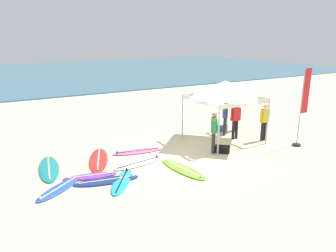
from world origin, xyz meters
TOP-DOWN VIEW (x-y plane):
  - ground_plane at (0.00, 0.00)m, footprint 80.00×80.00m
  - sea at (0.00, 33.09)m, footprint 80.00×36.00m
  - canopy_tent at (2.38, 0.62)m, footprint 2.81×2.81m
  - surfboard_purple at (-4.07, -0.27)m, footprint 1.86×0.86m
  - surfboard_white at (-2.15, -0.04)m, footprint 2.15×0.86m
  - surfboard_pink at (-1.67, 1.14)m, footprint 2.14×0.89m
  - surfboard_red at (-3.34, 1.05)m, footprint 1.51×2.64m
  - surfboard_cyan at (-3.26, -1.17)m, footprint 1.55×1.93m
  - surfboard_teal at (-5.16, 1.12)m, footprint 1.03×2.60m
  - surfboard_lime at (-0.99, -1.32)m, footprint 0.93×2.36m
  - surfboard_blue at (-5.18, -0.69)m, footprint 1.80×1.55m
  - surfboard_navy at (-3.67, -0.88)m, footprint 2.20×0.96m
  - person_yellow at (4.00, -0.29)m, footprint 0.55×0.24m
  - person_red at (3.03, 0.55)m, footprint 0.55×0.26m
  - person_green at (1.02, -0.44)m, footprint 0.38×0.48m
  - person_blue at (2.99, 1.24)m, footprint 0.42×0.41m
  - person_grey at (3.94, 1.53)m, footprint 0.44×0.40m
  - banner_flag at (4.84, -1.56)m, footprint 0.60×0.36m
  - gear_bag_near_tent at (1.36, -0.61)m, footprint 0.65×0.65m
  - cooler_box at (3.31, 1.85)m, footprint 0.50×0.36m

SIDE VIEW (x-z plane):
  - ground_plane at x=0.00m, z-range 0.00..0.00m
  - surfboard_red at x=-3.34m, z-range -0.06..0.13m
  - surfboard_teal at x=-5.16m, z-range -0.06..0.13m
  - surfboard_lime at x=-0.99m, z-range -0.06..0.13m
  - surfboard_navy at x=-3.67m, z-range -0.06..0.13m
  - surfboard_white at x=-2.15m, z-range -0.06..0.13m
  - surfboard_pink at x=-1.67m, z-range -0.06..0.13m
  - surfboard_cyan at x=-3.26m, z-range -0.06..0.13m
  - surfboard_blue at x=-5.18m, z-range -0.06..0.13m
  - surfboard_purple at x=-4.07m, z-range -0.06..0.13m
  - sea at x=0.00m, z-range 0.00..0.10m
  - gear_bag_near_tent at x=1.36m, z-range 0.00..0.28m
  - cooler_box at x=3.31m, z-range 0.00..0.39m
  - person_yellow at x=4.00m, z-range 0.13..1.84m
  - person_red at x=3.03m, z-range 0.13..1.84m
  - person_green at x=1.02m, z-range 0.13..1.84m
  - person_blue at x=2.99m, z-range 0.13..1.84m
  - person_grey at x=3.94m, z-range 0.13..1.84m
  - banner_flag at x=4.84m, z-range -0.13..3.27m
  - canopy_tent at x=2.38m, z-range 1.01..3.76m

